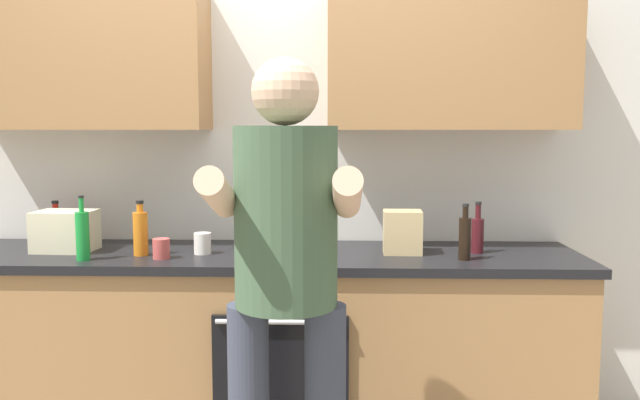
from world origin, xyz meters
The scene contains 14 objects.
back_wall_unit centered at (0.00, 0.28, 1.49)m, with size 4.00×0.38×2.50m.
counter centered at (0.00, 0.00, 0.45)m, with size 2.84×0.67×0.90m.
person_standing centered at (0.16, -0.77, 1.00)m, with size 0.49×0.45×1.69m.
bottle_soda centered at (-0.75, -0.20, 1.01)m, with size 0.06×0.06×0.28m.
bottle_water centered at (-0.08, 0.02, 1.01)m, with size 0.05×0.05×0.27m.
bottle_soy centered at (0.87, -0.14, 1.00)m, with size 0.05×0.05×0.24m.
bottle_juice centered at (-0.53, -0.08, 1.00)m, with size 0.06×0.06×0.24m.
bottle_vinegar centered at (-0.02, -0.08, 1.01)m, with size 0.08×0.08×0.26m.
bottle_hotsauce centered at (-1.03, 0.19, 0.99)m, with size 0.05×0.05×0.21m.
bottle_wine centered at (0.96, 0.02, 0.99)m, with size 0.05×0.05×0.23m.
cup_coffee centered at (-0.27, -0.04, 0.95)m, with size 0.08×0.08×0.09m, color white.
cup_ceramic centered at (-0.42, -0.15, 0.94)m, with size 0.07×0.07×0.09m, color #BF4C47.
grocery_bag_rice centered at (-0.91, 0.01, 0.99)m, with size 0.26×0.19×0.18m, color beige.
grocery_bag_bread centered at (0.62, 0.00, 1.00)m, with size 0.17×0.14×0.19m, color tan.
Camera 1 is at (0.34, -2.87, 1.46)m, focal length 36.40 mm.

